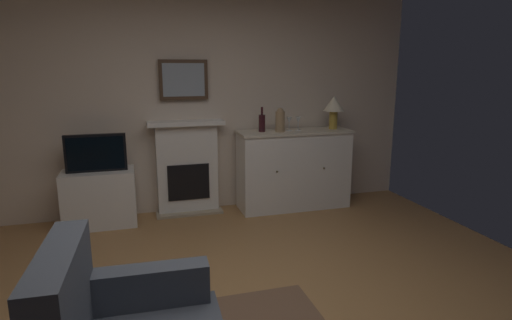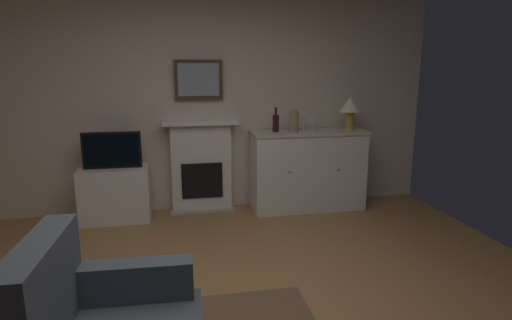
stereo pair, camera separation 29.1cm
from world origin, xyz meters
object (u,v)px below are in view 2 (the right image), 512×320
Objects in this scene: fireplace_unit at (201,166)px; wine_glass_center at (313,121)px; vase_decorative at (294,120)px; tv_set at (112,150)px; wine_glass_left at (304,121)px; tv_cabinet at (116,194)px; sideboard_cabinet at (308,170)px; table_lamp at (350,107)px; wine_bottle at (276,123)px; framed_picture at (199,80)px.

fireplace_unit is 6.67× the size of wine_glass_center.
tv_set is at bearing 178.83° from vase_decorative.
wine_glass_center is (0.11, -0.01, 0.00)m from wine_glass_left.
vase_decorative reaches higher than tv_cabinet.
table_lamp reaches higher than sideboard_cabinet.
table_lamp is 0.93m from wine_bottle.
framed_picture is 1.20m from vase_decorative.
wine_bottle is 1.76× the size of wine_glass_left.
tv_set is (-0.98, -0.23, -0.75)m from framed_picture.
framed_picture reaches higher than sideboard_cabinet.
fireplace_unit is 1.47× the size of tv_cabinet.
fireplace_unit reaches higher than tv_set.
fireplace_unit is 3.91× the size of vase_decorative.
framed_picture is at bearing 90.00° from fireplace_unit.
sideboard_cabinet is 3.42× the size of table_lamp.
table_lamp reaches higher than wine_bottle.
framed_picture is at bearing 170.06° from sideboard_cabinet.
tv_set is at bearing -179.79° from sideboard_cabinet.
fireplace_unit is 2.00× the size of framed_picture.
wine_glass_center is (-0.47, -0.01, -0.16)m from table_lamp.
vase_decorative is 0.38× the size of tv_cabinet.
framed_picture is 0.73× the size of tv_cabinet.
wine_glass_center is (0.44, -0.03, 0.01)m from wine_bottle.
table_lamp reaches higher than tv_cabinet.
framed_picture is 1.82m from table_lamp.
fireplace_unit is 1.22m from vase_decorative.
framed_picture is at bearing 12.01° from tv_cabinet.
wine_glass_center is at bearing -10.01° from framed_picture.
vase_decorative is at bearing -14.30° from framed_picture.
table_lamp is 0.49m from wine_glass_center.
tv_set is at bearing -169.23° from fireplace_unit.
table_lamp reaches higher than fireplace_unit.
vase_decorative reaches higher than wine_glass_center.
wine_glass_center is at bearing 9.48° from vase_decorative.
fireplace_unit is 1.28m from sideboard_cabinet.
vase_decorative reaches higher than fireplace_unit.
wine_bottle reaches higher than wine_glass_left.
framed_picture reaches higher than tv_cabinet.
wine_bottle is 0.21m from vase_decorative.
wine_glass_left is at bearing 21.46° from vase_decorative.
wine_glass_left is at bearing 173.81° from wine_glass_center.
sideboard_cabinet is 2.21× the size of tv_set.
tv_cabinet is at bearing -179.94° from wine_bottle.
vase_decorative is at bearing -158.54° from wine_glass_left.
wine_bottle is at bearing 177.59° from sideboard_cabinet.
sideboard_cabinet is 0.71m from wine_bottle.
table_lamp is at bearing 0.00° from sideboard_cabinet.
fireplace_unit is 1.77× the size of tv_set.
vase_decorative reaches higher than wine_glass_left.
tv_set reaches higher than sideboard_cabinet.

